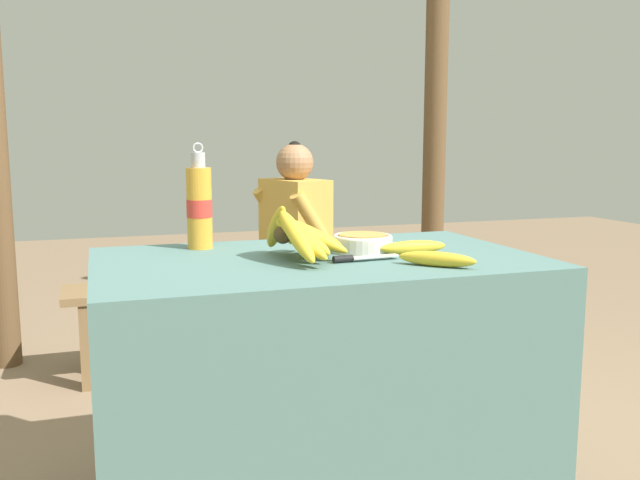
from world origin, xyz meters
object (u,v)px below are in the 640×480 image
banana_bunch_green (160,272)px  wooden_bench (253,292)px  banana_bunch_ripe (298,234)px  loose_banana_front (437,259)px  seated_vendor (287,238)px  serving_bowl (362,242)px  water_bottle (199,206)px  support_post_far (436,84)px  knife (356,258)px  loose_banana_side (413,247)px

banana_bunch_green → wooden_bench: bearing=0.0°
banana_bunch_ripe → wooden_bench: (0.18, 1.36, -0.47)m
loose_banana_front → banana_bunch_green: loose_banana_front is taller
loose_banana_front → seated_vendor: 1.53m
serving_bowl → water_bottle: 0.50m
loose_banana_front → support_post_far: 2.25m
support_post_far → knife: bearing=-123.2°
loose_banana_front → loose_banana_side: same height
water_bottle → loose_banana_front: water_bottle is taller
loose_banana_side → wooden_bench: (-0.16, 1.38, -0.42)m
banana_bunch_ripe → knife: 0.17m
loose_banana_front → wooden_bench: 1.63m
loose_banana_front → knife: loose_banana_front is taller
serving_bowl → seated_vendor: size_ratio=0.16×
seated_vendor → support_post_far: support_post_far is taller
seated_vendor → wooden_bench: bearing=-34.7°
knife → seated_vendor: size_ratio=0.18×
wooden_bench → banana_bunch_green: size_ratio=5.68×
banana_bunch_ripe → water_bottle: size_ratio=1.12×
loose_banana_front → seated_vendor: bearing=89.3°
loose_banana_side → knife: loose_banana_side is taller
serving_bowl → wooden_bench: serving_bowl is taller
wooden_bench → seated_vendor: size_ratio=1.61×
banana_bunch_ripe → loose_banana_front: 0.38m
loose_banana_front → banana_bunch_ripe: bearing=146.5°
loose_banana_front → seated_vendor: size_ratio=0.16×
loose_banana_front → wooden_bench: (-0.14, 1.57, -0.42)m
serving_bowl → support_post_far: (1.10, 1.64, 0.61)m
banana_bunch_ripe → support_post_far: size_ratio=0.13×
banana_bunch_green → loose_banana_front: bearing=-69.9°
serving_bowl → loose_banana_side: size_ratio=0.85×
knife → support_post_far: support_post_far is taller
banana_bunch_ripe → support_post_far: (1.31, 1.71, 0.56)m
loose_banana_front → knife: bearing=142.7°
loose_banana_side → knife: bearing=-162.5°
seated_vendor → serving_bowl: bearing=66.6°
wooden_bench → banana_bunch_green: bearing=-180.0°
water_bottle → wooden_bench: 1.27m
loose_banana_side → support_post_far: size_ratio=0.07×
water_bottle → wooden_bench: bearing=69.6°
loose_banana_side → banana_bunch_green: bearing=113.6°
water_bottle → loose_banana_side: water_bottle is taller
water_bottle → wooden_bench: water_bottle is taller
support_post_far → wooden_bench: bearing=-162.9°
banana_bunch_green → water_bottle: bearing=-88.2°
loose_banana_side → knife: size_ratio=1.05×
loose_banana_side → seated_vendor: 1.34m
loose_banana_front → seated_vendor: (0.02, 1.52, -0.16)m
serving_bowl → loose_banana_front: 0.30m
banana_bunch_ripe → banana_bunch_green: size_ratio=1.17×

